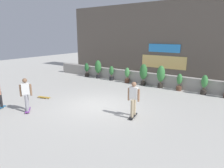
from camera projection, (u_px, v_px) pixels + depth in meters
name	position (u px, v px, depth m)	size (l,w,h in m)	color
ground_plane	(96.00, 106.00, 10.79)	(48.00, 48.00, 0.00)	#B2AFA8
planter_wall	(145.00, 78.00, 15.47)	(18.00, 0.40, 0.90)	gray
building_backdrop	(165.00, 40.00, 17.99)	(20.00, 2.08, 6.50)	#60564C
potted_plant_0	(87.00, 69.00, 18.15)	(0.39, 0.39, 1.24)	#2D2823
potted_plant_1	(98.00, 68.00, 17.35)	(0.55, 0.55, 1.58)	black
potted_plant_2	(111.00, 73.00, 16.64)	(0.37, 0.37, 1.21)	black
potted_plant_3	(127.00, 75.00, 15.80)	(0.37, 0.37, 1.22)	brown
potted_plant_4	(143.00, 73.00, 14.95)	(0.57, 0.57, 1.61)	#2D2823
potted_plant_5	(161.00, 75.00, 14.20)	(0.57, 0.57, 1.61)	#2D2823
potted_plant_6	(179.00, 82.00, 13.54)	(0.36, 0.36, 1.18)	brown
potted_plant_7	(204.00, 84.00, 12.66)	(0.40, 0.40, 1.27)	#2D2823
skater_by_wall_left	(26.00, 93.00, 9.77)	(0.75, 0.66, 1.70)	#72338C
skater_foreground	(134.00, 98.00, 9.04)	(0.55, 0.82, 1.70)	black
skateboard_near_camera	(44.00, 97.00, 12.02)	(0.82, 0.43, 0.08)	#BF8C26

